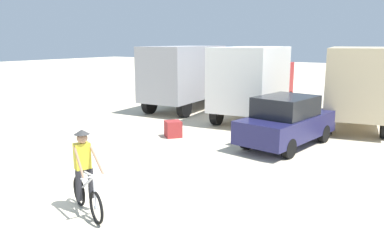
{
  "coord_description": "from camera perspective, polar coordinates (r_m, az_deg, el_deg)",
  "views": [
    {
      "loc": [
        7.05,
        -6.43,
        3.59
      ],
      "look_at": [
        0.35,
        3.56,
        1.1
      ],
      "focal_mm": 35.57,
      "sensor_mm": 36.0,
      "label": 1
    }
  ],
  "objects": [
    {
      "name": "sedan_parked",
      "position": [
        13.57,
        14.02,
        -0.16
      ],
      "size": [
        2.34,
        4.41,
        1.76
      ],
      "color": "#1E1E4C",
      "rests_on": "ground"
    },
    {
      "name": "box_truck_white_box",
      "position": [
        18.27,
        9.47,
        6.15
      ],
      "size": [
        3.27,
        7.01,
        3.35
      ],
      "color": "white",
      "rests_on": "ground"
    },
    {
      "name": "ground_plane",
      "position": [
        10.19,
        -13.06,
        -9.25
      ],
      "size": [
        120.0,
        120.0,
        0.0
      ],
      "primitive_type": "plane",
      "color": "beige"
    },
    {
      "name": "box_truck_tan_camper",
      "position": [
        18.05,
        23.75,
        5.26
      ],
      "size": [
        3.55,
        7.06,
        3.35
      ],
      "color": "#CCB78E",
      "rests_on": "ground"
    },
    {
      "name": "box_truck_grey_hauler",
      "position": [
        20.53,
        -0.43,
        6.91
      ],
      "size": [
        2.9,
        6.92,
        3.35
      ],
      "color": "#9E9EA3",
      "rests_on": "ground"
    },
    {
      "name": "cyclist_orange_shirt",
      "position": [
        8.34,
        -15.76,
        -7.97
      ],
      "size": [
        1.63,
        0.77,
        1.82
      ],
      "color": "black",
      "rests_on": "ground"
    },
    {
      "name": "supply_crate",
      "position": [
        14.54,
        -2.84,
        -1.35
      ],
      "size": [
        0.8,
        0.8,
        0.62
      ],
      "primitive_type": "cube",
      "rotation": [
        0.0,
        0.0,
        0.91
      ],
      "color": "#9E2D2D",
      "rests_on": "ground"
    }
  ]
}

